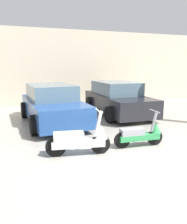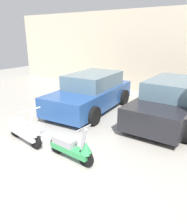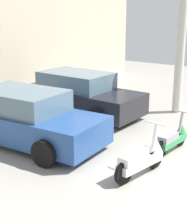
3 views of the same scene
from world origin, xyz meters
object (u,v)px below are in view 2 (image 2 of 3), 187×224
at_px(car_rear_center, 171,102).
at_px(scooter_front_right, 72,148).
at_px(scooter_front_left, 25,130).
at_px(car_rear_left, 91,93).

bearing_deg(car_rear_center, scooter_front_right, -15.56).
height_order(scooter_front_left, car_rear_left, car_rear_left).
xyz_separation_m(scooter_front_left, scooter_front_right, (1.69, 0.03, -0.05)).
relative_size(scooter_front_left, scooter_front_right, 1.13).
bearing_deg(car_rear_left, car_rear_center, 95.83).
xyz_separation_m(scooter_front_right, car_rear_center, (1.15, 4.00, 0.35)).
height_order(scooter_front_right, car_rear_left, car_rear_left).
relative_size(scooter_front_right, car_rear_left, 0.32).
relative_size(scooter_front_right, car_rear_center, 0.33).
distance_m(car_rear_left, car_rear_center, 3.06).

